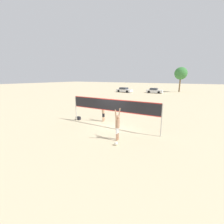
{
  "coord_description": "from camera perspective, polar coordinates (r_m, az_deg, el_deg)",
  "views": [
    {
      "loc": [
        6.17,
        -10.48,
        4.16
      ],
      "look_at": [
        0.0,
        0.0,
        1.33
      ],
      "focal_mm": 24.0,
      "sensor_mm": 36.0,
      "label": 1
    }
  ],
  "objects": [
    {
      "name": "parked_car_near",
      "position": [
        42.06,
        15.85,
        7.78
      ],
      "size": [
        4.24,
        2.12,
        1.34
      ],
      "rotation": [
        0.0,
        0.0,
        0.04
      ],
      "color": "silver",
      "rests_on": "ground_plane"
    },
    {
      "name": "gear_bag",
      "position": [
        15.36,
        -12.73,
        -2.32
      ],
      "size": [
        0.39,
        0.33,
        0.31
      ],
      "color": "black",
      "rests_on": "ground_plane"
    },
    {
      "name": "volleyball_net",
      "position": [
        12.39,
        -0.0,
        2.05
      ],
      "size": [
        8.2,
        0.1,
        2.41
      ],
      "color": "beige",
      "rests_on": "ground_plane"
    },
    {
      "name": "player_blocker",
      "position": [
        14.27,
        -3.3,
        0.44
      ],
      "size": [
        0.28,
        0.68,
        1.98
      ],
      "rotation": [
        0.0,
        0.0,
        -1.57
      ],
      "color": "tan",
      "rests_on": "ground_plane"
    },
    {
      "name": "parked_car_mid",
      "position": [
        42.88,
        4.69,
        8.33
      ],
      "size": [
        4.73,
        2.33,
        1.34
      ],
      "rotation": [
        0.0,
        0.0,
        -0.11
      ],
      "color": "silver",
      "rests_on": "ground_plane"
    },
    {
      "name": "ground_plane",
      "position": [
        12.85,
        -0.0,
        -5.77
      ],
      "size": [
        200.0,
        200.0,
        0.0
      ],
      "primitive_type": "plane",
      "color": "beige"
    },
    {
      "name": "volleyball",
      "position": [
        9.56,
        1.57,
        -11.91
      ],
      "size": [
        0.23,
        0.23,
        0.23
      ],
      "color": "silver",
      "rests_on": "ground_plane"
    },
    {
      "name": "tree_left_cluster",
      "position": [
        47.39,
        24.75,
        13.17
      ],
      "size": [
        3.45,
        3.45,
        6.93
      ],
      "color": "brown",
      "rests_on": "ground_plane"
    },
    {
      "name": "player_spiker",
      "position": [
        9.94,
        2.11,
        -4.57
      ],
      "size": [
        0.28,
        0.71,
        2.17
      ],
      "rotation": [
        0.0,
        0.0,
        1.57
      ],
      "color": "tan",
      "rests_on": "ground_plane"
    }
  ]
}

